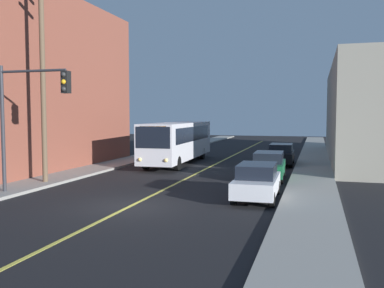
{
  "coord_description": "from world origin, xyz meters",
  "views": [
    {
      "loc": [
        7.44,
        -16.01,
        3.85
      ],
      "look_at": [
        0.0,
        9.22,
        2.0
      ],
      "focal_mm": 39.61,
      "sensor_mm": 36.0,
      "label": 1
    }
  ],
  "objects_px": {
    "utility_pole_near": "(43,66)",
    "traffic_signal_left_corner": "(29,105)",
    "city_bus": "(178,140)",
    "parked_car_white": "(257,181)",
    "parked_car_black": "(281,154)",
    "parked_car_green": "(269,165)"
  },
  "relations": [
    {
      "from": "city_bus",
      "to": "parked_car_black",
      "type": "distance_m",
      "value": 7.96
    },
    {
      "from": "utility_pole_near",
      "to": "traffic_signal_left_corner",
      "type": "xyz_separation_m",
      "value": [
        1.45,
        -3.07,
        -2.14
      ]
    },
    {
      "from": "parked_car_green",
      "to": "parked_car_black",
      "type": "bearing_deg",
      "value": 88.86
    },
    {
      "from": "city_bus",
      "to": "parked_car_green",
      "type": "relative_size",
      "value": 2.74
    },
    {
      "from": "parked_car_green",
      "to": "parked_car_black",
      "type": "height_order",
      "value": "same"
    },
    {
      "from": "parked_car_white",
      "to": "city_bus",
      "type": "bearing_deg",
      "value": 122.38
    },
    {
      "from": "parked_car_green",
      "to": "traffic_signal_left_corner",
      "type": "relative_size",
      "value": 0.74
    },
    {
      "from": "utility_pole_near",
      "to": "traffic_signal_left_corner",
      "type": "height_order",
      "value": "utility_pole_near"
    },
    {
      "from": "parked_car_black",
      "to": "traffic_signal_left_corner",
      "type": "bearing_deg",
      "value": -123.35
    },
    {
      "from": "parked_car_green",
      "to": "parked_car_black",
      "type": "xyz_separation_m",
      "value": [
        0.14,
        7.24,
        0.0
      ]
    },
    {
      "from": "parked_car_green",
      "to": "utility_pole_near",
      "type": "distance_m",
      "value": 13.96
    },
    {
      "from": "utility_pole_near",
      "to": "traffic_signal_left_corner",
      "type": "relative_size",
      "value": 1.92
    },
    {
      "from": "parked_car_green",
      "to": "utility_pole_near",
      "type": "relative_size",
      "value": 0.39
    },
    {
      "from": "parked_car_black",
      "to": "parked_car_green",
      "type": "bearing_deg",
      "value": -91.14
    },
    {
      "from": "parked_car_green",
      "to": "utility_pole_near",
      "type": "xyz_separation_m",
      "value": [
        -11.61,
        -5.35,
        5.61
      ]
    },
    {
      "from": "parked_car_white",
      "to": "traffic_signal_left_corner",
      "type": "distance_m",
      "value": 11.1
    },
    {
      "from": "parked_car_white",
      "to": "utility_pole_near",
      "type": "xyz_separation_m",
      "value": [
        -11.76,
        0.86,
        5.61
      ]
    },
    {
      "from": "parked_car_white",
      "to": "utility_pole_near",
      "type": "distance_m",
      "value": 13.05
    },
    {
      "from": "city_bus",
      "to": "parked_car_white",
      "type": "relative_size",
      "value": 2.76
    },
    {
      "from": "parked_car_white",
      "to": "utility_pole_near",
      "type": "height_order",
      "value": "utility_pole_near"
    },
    {
      "from": "city_bus",
      "to": "traffic_signal_left_corner",
      "type": "height_order",
      "value": "traffic_signal_left_corner"
    },
    {
      "from": "parked_car_black",
      "to": "traffic_signal_left_corner",
      "type": "height_order",
      "value": "traffic_signal_left_corner"
    }
  ]
}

